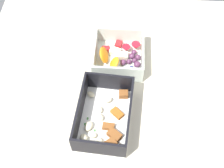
{
  "coord_description": "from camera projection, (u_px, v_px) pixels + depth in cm",
  "views": [
    {
      "loc": [
        46.22,
        2.23,
        72.82
      ],
      "look_at": [
        -1.16,
        -0.27,
        4.0
      ],
      "focal_mm": 48.28,
      "sensor_mm": 36.0,
      "label": 1
    }
  ],
  "objects": [
    {
      "name": "paper_cup_liner",
      "position": [
        135.0,
        34.0,
        0.96
      ],
      "size": [
        3.31,
        3.31,
        1.99
      ],
      "primitive_type": "cylinder",
      "color": "white",
      "rests_on": "table_surface"
    },
    {
      "name": "pasta_container",
      "position": [
        105.0,
        116.0,
        0.78
      ],
      "size": [
        20.96,
        14.97,
        6.84
      ],
      "rotation": [
        0.0,
        0.0,
        -0.08
      ],
      "color": "white",
      "rests_on": "table_surface"
    },
    {
      "name": "table_surface",
      "position": [
        113.0,
        93.0,
        0.85
      ],
      "size": [
        80.0,
        80.0,
        2.0
      ],
      "primitive_type": "cube",
      "color": "beige",
      "rests_on": "ground"
    },
    {
      "name": "fruit_bowl",
      "position": [
        119.0,
        56.0,
        0.89
      ],
      "size": [
        15.41,
        14.72,
        5.97
      ],
      "rotation": [
        0.0,
        0.0,
        -0.01
      ],
      "color": "silver",
      "rests_on": "table_surface"
    }
  ]
}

